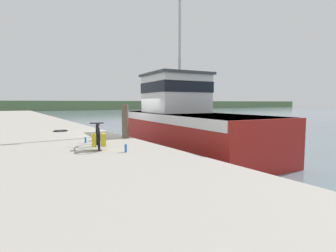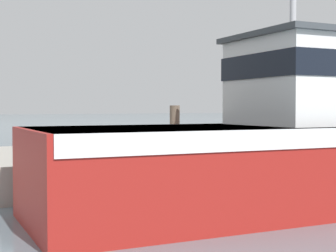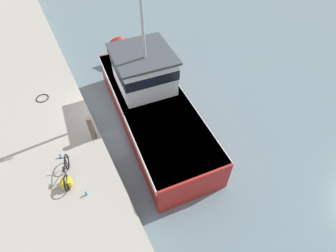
# 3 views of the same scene
# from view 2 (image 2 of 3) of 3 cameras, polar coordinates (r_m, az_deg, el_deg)

# --- Properties ---
(ground_plane) EXTENTS (320.00, 320.00, 0.00)m
(ground_plane) POSITION_cam_2_polar(r_m,az_deg,el_deg) (13.97, 10.06, -6.96)
(ground_plane) COLOR slate
(dock_pier) EXTENTS (6.16, 80.00, 0.89)m
(dock_pier) POSITION_cam_2_polar(r_m,az_deg,el_deg) (17.10, 1.41, -3.78)
(dock_pier) COLOR #A39E93
(dock_pier) RESTS_ON ground_plane
(fishing_boat_main) EXTENTS (4.22, 11.71, 10.80)m
(fishing_boat_main) POSITION_cam_2_polar(r_m,az_deg,el_deg) (11.44, 12.62, -1.96)
(fishing_boat_main) COLOR maroon
(fishing_boat_main) RESTS_ON ground_plane
(bicycle_touring) EXTENTS (0.70, 1.72, 0.77)m
(bicycle_touring) POSITION_cam_2_polar(r_m,az_deg,el_deg) (14.41, -8.65, -1.73)
(bicycle_touring) COLOR black
(bicycle_touring) RESTS_ON dock_pier
(mooring_post) EXTENTS (0.26, 0.26, 1.35)m
(mooring_post) POSITION_cam_2_polar(r_m,az_deg,el_deg) (13.66, 0.75, -0.54)
(mooring_post) COLOR brown
(mooring_post) RESTS_ON dock_pier
(hose_coil) EXTENTS (0.68, 0.68, 0.04)m
(hose_coil) POSITION_cam_2_polar(r_m,az_deg,el_deg) (17.45, 9.32, -2.16)
(hose_coil) COLOR black
(hose_coil) RESTS_ON dock_pier
(water_bottle_by_bike) EXTENTS (0.07, 0.07, 0.23)m
(water_bottle_by_bike) POSITION_cam_2_polar(r_m,az_deg,el_deg) (13.63, -12.01, -2.96)
(water_bottle_by_bike) COLOR blue
(water_bottle_by_bike) RESTS_ON dock_pier
(water_bottle_on_curb) EXTENTS (0.06, 0.06, 0.21)m
(water_bottle_on_curb) POSITION_cam_2_polar(r_m,az_deg,el_deg) (14.99, -3.97, -2.50)
(water_bottle_on_curb) COLOR blue
(water_bottle_on_curb) RESTS_ON dock_pier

